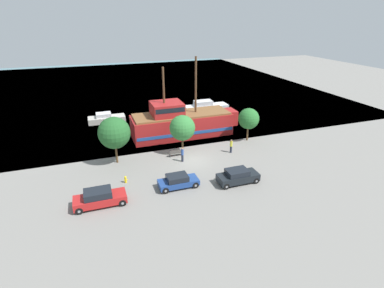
{
  "coord_description": "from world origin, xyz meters",
  "views": [
    {
      "loc": [
        -10.78,
        -30.55,
        16.14
      ],
      "look_at": [
        0.6,
        2.0,
        1.2
      ],
      "focal_mm": 28.0,
      "sensor_mm": 36.0,
      "label": 1
    }
  ],
  "objects_px": {
    "moored_boat_outer": "(106,118)",
    "parked_car_curb_mid": "(100,198)",
    "fire_hydrant": "(126,179)",
    "pedestrian_walking_near": "(182,154)",
    "parked_car_curb_rear": "(178,181)",
    "pedestrian_walking_far": "(231,146)",
    "pirate_ship": "(181,122)",
    "moored_boat_dockside": "(206,107)",
    "bench_promenade_east": "(176,153)",
    "parked_car_curb_front": "(238,176)"
  },
  "relations": [
    {
      "from": "fire_hydrant",
      "to": "pedestrian_walking_near",
      "type": "relative_size",
      "value": 0.43
    },
    {
      "from": "pedestrian_walking_far",
      "to": "parked_car_curb_rear",
      "type": "bearing_deg",
      "value": -146.69
    },
    {
      "from": "moored_boat_dockside",
      "to": "fire_hydrant",
      "type": "xyz_separation_m",
      "value": [
        -17.37,
        -21.2,
        -0.28
      ]
    },
    {
      "from": "fire_hydrant",
      "to": "bench_promenade_east",
      "type": "bearing_deg",
      "value": 32.84
    },
    {
      "from": "fire_hydrant",
      "to": "parked_car_curb_rear",
      "type": "bearing_deg",
      "value": -28.06
    },
    {
      "from": "bench_promenade_east",
      "to": "pedestrian_walking_far",
      "type": "height_order",
      "value": "pedestrian_walking_far"
    },
    {
      "from": "moored_boat_dockside",
      "to": "moored_boat_outer",
      "type": "xyz_separation_m",
      "value": [
        -17.68,
        -0.72,
        -0.09
      ]
    },
    {
      "from": "moored_boat_dockside",
      "to": "pedestrian_walking_far",
      "type": "bearing_deg",
      "value": -101.58
    },
    {
      "from": "moored_boat_outer",
      "to": "parked_car_curb_mid",
      "type": "relative_size",
      "value": 1.24
    },
    {
      "from": "moored_boat_dockside",
      "to": "pedestrian_walking_far",
      "type": "relative_size",
      "value": 4.5
    },
    {
      "from": "parked_car_curb_rear",
      "to": "pedestrian_walking_near",
      "type": "relative_size",
      "value": 2.26
    },
    {
      "from": "parked_car_curb_mid",
      "to": "moored_boat_outer",
      "type": "bearing_deg",
      "value": 84.12
    },
    {
      "from": "parked_car_curb_front",
      "to": "bench_promenade_east",
      "type": "height_order",
      "value": "parked_car_curb_front"
    },
    {
      "from": "bench_promenade_east",
      "to": "pirate_ship",
      "type": "bearing_deg",
      "value": 67.35
    },
    {
      "from": "pirate_ship",
      "to": "parked_car_curb_mid",
      "type": "height_order",
      "value": "pirate_ship"
    },
    {
      "from": "fire_hydrant",
      "to": "pedestrian_walking_far",
      "type": "height_order",
      "value": "pedestrian_walking_far"
    },
    {
      "from": "fire_hydrant",
      "to": "pedestrian_walking_far",
      "type": "relative_size",
      "value": 0.43
    },
    {
      "from": "parked_car_curb_mid",
      "to": "pedestrian_walking_far",
      "type": "distance_m",
      "value": 17.63
    },
    {
      "from": "bench_promenade_east",
      "to": "pedestrian_walking_near",
      "type": "bearing_deg",
      "value": -79.59
    },
    {
      "from": "moored_boat_outer",
      "to": "pedestrian_walking_far",
      "type": "xyz_separation_m",
      "value": [
        13.98,
        -17.35,
        0.3
      ]
    },
    {
      "from": "moored_boat_outer",
      "to": "pirate_ship",
      "type": "bearing_deg",
      "value": -44.26
    },
    {
      "from": "moored_boat_outer",
      "to": "pedestrian_walking_far",
      "type": "bearing_deg",
      "value": -51.15
    },
    {
      "from": "fire_hydrant",
      "to": "bench_promenade_east",
      "type": "relative_size",
      "value": 0.46
    },
    {
      "from": "moored_boat_dockside",
      "to": "bench_promenade_east",
      "type": "relative_size",
      "value": 4.78
    },
    {
      "from": "parked_car_curb_rear",
      "to": "fire_hydrant",
      "type": "distance_m",
      "value": 5.59
    },
    {
      "from": "parked_car_curb_front",
      "to": "fire_hydrant",
      "type": "distance_m",
      "value": 11.68
    },
    {
      "from": "moored_boat_outer",
      "to": "pedestrian_walking_far",
      "type": "distance_m",
      "value": 22.28
    },
    {
      "from": "parked_car_curb_mid",
      "to": "bench_promenade_east",
      "type": "bearing_deg",
      "value": 38.81
    },
    {
      "from": "pirate_ship",
      "to": "parked_car_curb_rear",
      "type": "bearing_deg",
      "value": -108.71
    },
    {
      "from": "parked_car_curb_front",
      "to": "parked_car_curb_rear",
      "type": "bearing_deg",
      "value": 168.82
    },
    {
      "from": "parked_car_curb_rear",
      "to": "fire_hydrant",
      "type": "bearing_deg",
      "value": 151.94
    },
    {
      "from": "pirate_ship",
      "to": "pedestrian_walking_near",
      "type": "distance_m",
      "value": 8.58
    },
    {
      "from": "parked_car_curb_mid",
      "to": "pedestrian_walking_far",
      "type": "height_order",
      "value": "pedestrian_walking_far"
    },
    {
      "from": "parked_car_curb_front",
      "to": "fire_hydrant",
      "type": "height_order",
      "value": "parked_car_curb_front"
    },
    {
      "from": "pirate_ship",
      "to": "parked_car_curb_rear",
      "type": "relative_size",
      "value": 3.8
    },
    {
      "from": "moored_boat_dockside",
      "to": "pedestrian_walking_far",
      "type": "distance_m",
      "value": 18.45
    },
    {
      "from": "moored_boat_outer",
      "to": "parked_car_curb_mid",
      "type": "xyz_separation_m",
      "value": [
        -2.45,
        -23.77,
        0.18
      ]
    },
    {
      "from": "parked_car_curb_front",
      "to": "pedestrian_walking_far",
      "type": "xyz_separation_m",
      "value": [
        2.64,
        6.95,
        0.16
      ]
    },
    {
      "from": "pedestrian_walking_near",
      "to": "pedestrian_walking_far",
      "type": "relative_size",
      "value": 1.01
    },
    {
      "from": "moored_boat_outer",
      "to": "pedestrian_walking_near",
      "type": "height_order",
      "value": "pedestrian_walking_near"
    },
    {
      "from": "fire_hydrant",
      "to": "pedestrian_walking_near",
      "type": "distance_m",
      "value": 7.61
    },
    {
      "from": "parked_car_curb_front",
      "to": "pedestrian_walking_near",
      "type": "relative_size",
      "value": 2.4
    },
    {
      "from": "parked_car_curb_rear",
      "to": "pedestrian_walking_near",
      "type": "bearing_deg",
      "value": 68.1
    },
    {
      "from": "parked_car_curb_front",
      "to": "parked_car_curb_rear",
      "type": "relative_size",
      "value": 1.06
    },
    {
      "from": "bench_promenade_east",
      "to": "pedestrian_walking_far",
      "type": "relative_size",
      "value": 0.94
    },
    {
      "from": "fire_hydrant",
      "to": "parked_car_curb_front",
      "type": "bearing_deg",
      "value": -19.16
    },
    {
      "from": "parked_car_curb_front",
      "to": "pedestrian_walking_near",
      "type": "height_order",
      "value": "pedestrian_walking_near"
    },
    {
      "from": "pedestrian_walking_far",
      "to": "pirate_ship",
      "type": "bearing_deg",
      "value": 118.12
    },
    {
      "from": "moored_boat_outer",
      "to": "bench_promenade_east",
      "type": "distance_m",
      "value": 17.59
    },
    {
      "from": "pirate_ship",
      "to": "moored_boat_dockside",
      "type": "height_order",
      "value": "pirate_ship"
    }
  ]
}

